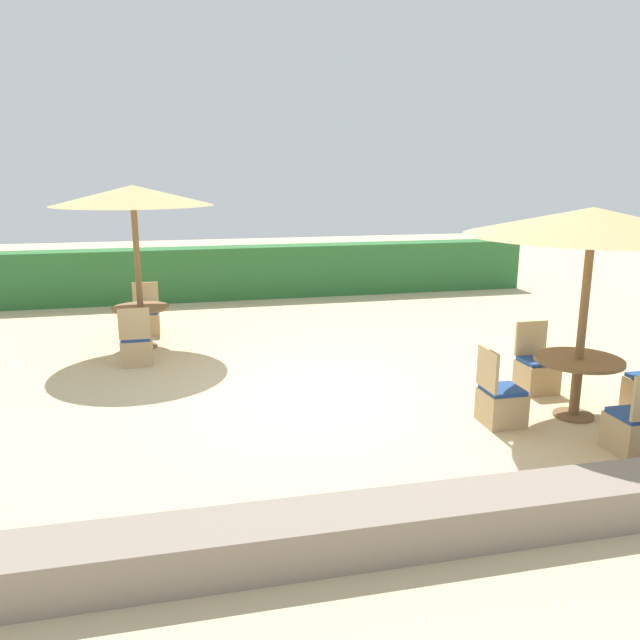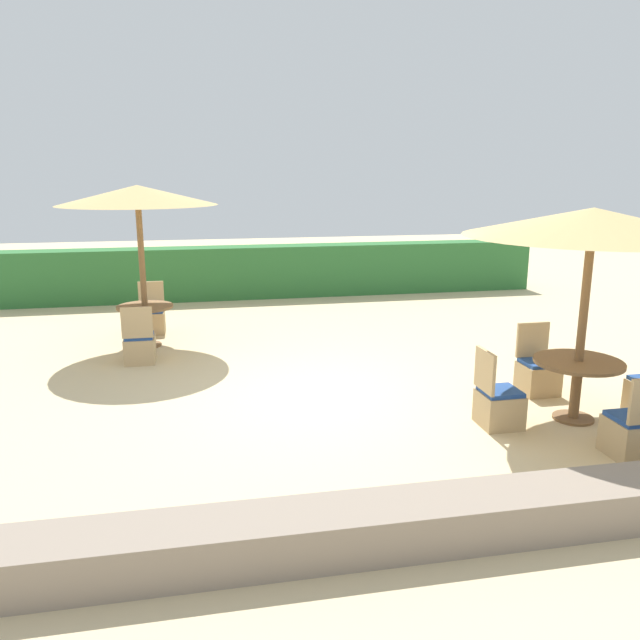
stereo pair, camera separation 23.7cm
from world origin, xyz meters
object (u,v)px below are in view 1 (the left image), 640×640
parasol_front_right (593,222)px  patio_chair_front_right_north (536,372)px  patio_chair_back_left_south (137,348)px  patio_chair_back_left_north (147,320)px  round_table_front_right (578,371)px  patio_chair_front_right_south (635,430)px  patio_chair_front_right_west (500,403)px  parasol_back_left (133,196)px  round_table_back_left (141,317)px

parasol_front_right → patio_chair_front_right_north: bearing=86.9°
patio_chair_back_left_south → patio_chair_back_left_north: size_ratio=1.00×
parasol_front_right → round_table_front_right: parasol_front_right is taller
round_table_front_right → parasol_front_right: bearing=180.0°
patio_chair_back_left_north → patio_chair_front_right_south: bearing=129.9°
round_table_front_right → patio_chair_front_right_west: bearing=-179.9°
patio_chair_back_left_north → parasol_front_right: (5.25, -5.24, 2.09)m
patio_chair_back_left_north → patio_chair_front_right_west: same height
parasol_back_left → patio_chair_front_right_north: (5.34, -3.40, -2.26)m
round_table_front_right → patio_chair_front_right_south: (-0.00, -1.03, -0.31)m
round_table_back_left → patio_chair_front_right_south: patio_chair_front_right_south is taller
parasol_front_right → patio_chair_front_right_south: parasol_front_right is taller
round_table_back_left → patio_chair_back_left_north: bearing=87.9°
patio_chair_back_left_south → round_table_front_right: bearing=-32.4°
round_table_front_right → patio_chair_front_right_west: 1.04m
round_table_front_right → patio_chair_back_left_north: bearing=135.1°
round_table_back_left → round_table_front_right: round_table_front_right is taller
patio_chair_back_left_south → patio_chair_front_right_south: 6.90m
round_table_back_left → patio_chair_back_left_north: size_ratio=1.01×
parasol_front_right → patio_chair_front_right_north: parasol_front_right is taller
patio_chair_back_left_north → round_table_front_right: size_ratio=0.90×
patio_chair_back_left_south → patio_chair_front_right_north: bearing=-24.3°
round_table_back_left → patio_chair_back_left_south: patio_chair_back_left_south is taller
patio_chair_back_left_south → patio_chair_front_right_west: (4.32, -3.37, 0.00)m
patio_chair_front_right_north → patio_chair_front_right_west: size_ratio=1.00×
patio_chair_front_right_west → round_table_back_left: bearing=-135.3°
round_table_back_left → patio_chair_back_left_north: (0.03, 0.90, -0.27)m
patio_chair_back_left_north → patio_chair_front_right_west: (4.26, -5.24, 0.00)m
patio_chair_front_right_south → patio_chair_front_right_west: size_ratio=1.00×
patio_chair_back_left_south → patio_chair_front_right_south: size_ratio=1.00×
patio_chair_front_right_west → parasol_front_right: bearing=90.1°
parasol_back_left → round_table_back_left: (-0.00, 0.00, -1.99)m
round_table_front_right → patio_chair_front_right_west: size_ratio=1.11×
parasol_front_right → patio_chair_front_right_south: size_ratio=3.10×
parasol_front_right → round_table_back_left: bearing=140.6°
parasol_back_left → patio_chair_back_left_south: bearing=-92.0°
parasol_front_right → patio_chair_front_right_west: size_ratio=3.10×
round_table_back_left → round_table_front_right: size_ratio=0.91×
parasol_front_right → patio_chair_front_right_north: (0.05, 0.94, -2.09)m
patio_chair_back_left_south → patio_chair_back_left_north: same height
patio_chair_back_left_north → round_table_front_right: patio_chair_back_left_north is taller
parasol_front_right → patio_chair_front_right_west: (-1.00, -0.00, -2.09)m
parasol_front_right → patio_chair_back_left_north: bearing=135.1°
patio_chair_front_right_south → patio_chair_front_right_west: same height
parasol_back_left → parasol_front_right: parasol_back_left is taller
patio_chair_back_left_south → patio_chair_back_left_north: bearing=88.0°
patio_chair_back_left_south → patio_chair_front_right_west: same height
parasol_front_right → patio_chair_front_right_west: parasol_front_right is taller
patio_chair_front_right_north → parasol_front_right: bearing=86.9°
round_table_back_left → round_table_front_right: 6.84m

